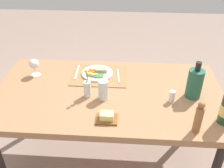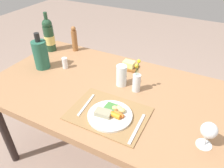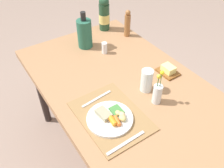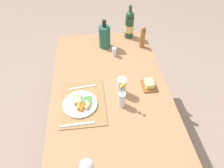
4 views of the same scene
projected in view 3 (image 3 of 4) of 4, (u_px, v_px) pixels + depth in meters
The scene contains 13 objects.
ground_plane at pixel (127, 159), 1.85m from camera, with size 8.00×8.00×0.00m, color gray.
dining_table at pixel (132, 100), 1.42m from camera, with size 1.59×0.87×0.72m.
placemat at pixel (111, 116), 1.24m from camera, with size 0.42×0.30×0.01m, color olive.
dinner_plate at pixel (111, 118), 1.21m from camera, with size 0.24×0.24×0.04m.
fork at pixel (97, 99), 1.32m from camera, with size 0.01×0.19×0.01m, color silver.
knife at pixel (126, 143), 1.11m from camera, with size 0.01×0.22×0.01m, color silver.
water_tumbler at pixel (146, 82), 1.35m from camera, with size 0.07×0.07×0.14m.
cooler_bottle at pixel (85, 33), 1.67m from camera, with size 0.10×0.10×0.26m.
butter_dish at pixel (168, 70), 1.49m from camera, with size 0.13×0.10×0.05m.
flower_vase at pixel (157, 93), 1.27m from camera, with size 0.05×0.05×0.21m.
wine_bottle at pixel (104, 14), 1.84m from camera, with size 0.08×0.08×0.31m.
pepper_mill at pixel (127, 24), 1.78m from camera, with size 0.04×0.04×0.21m.
salt_shaker at pixel (104, 48), 1.65m from camera, with size 0.04×0.04×0.08m, color white.
Camera 3 is at (0.76, -0.65, 1.67)m, focal length 38.41 mm.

